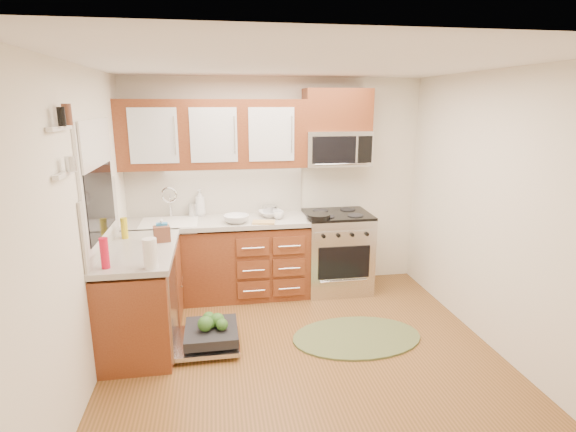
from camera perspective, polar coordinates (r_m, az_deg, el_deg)
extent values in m
plane|color=brown|center=(4.23, 2.08, -17.31)|extent=(3.50, 3.50, 0.00)
plane|color=white|center=(3.62, 2.45, 18.76)|extent=(3.50, 3.50, 0.00)
cube|color=white|center=(5.42, -1.47, 3.96)|extent=(3.50, 0.04, 2.50)
cube|color=white|center=(2.15, 11.84, -12.57)|extent=(3.50, 0.04, 2.50)
cube|color=white|center=(3.80, -24.57, -1.76)|extent=(0.04, 3.50, 2.50)
cube|color=white|center=(4.43, 25.04, 0.29)|extent=(0.04, 3.50, 2.50)
cube|color=#5C2614|center=(5.30, -8.79, -5.71)|extent=(2.05, 0.60, 0.85)
cube|color=#5C2614|center=(4.49, -18.03, -9.98)|extent=(0.60, 1.25, 0.85)
cube|color=#A9A49A|center=(5.15, -8.99, -0.76)|extent=(2.07, 0.64, 0.05)
cube|color=#A9A49A|center=(4.32, -18.38, -4.21)|extent=(0.64, 1.27, 0.05)
cube|color=#B0AB9E|center=(5.36, -9.15, 3.24)|extent=(2.05, 0.02, 0.57)
cube|color=#B0AB9E|center=(4.30, -22.58, -0.38)|extent=(0.02, 1.25, 0.57)
cube|color=#5C2614|center=(5.30, 6.24, 13.27)|extent=(0.76, 0.35, 0.47)
cube|color=white|center=(4.17, -23.19, 8.51)|extent=(0.02, 0.96, 0.40)
cube|color=white|center=(3.34, -27.00, 9.93)|extent=(0.04, 0.40, 0.03)
cube|color=white|center=(3.37, -26.43, 4.85)|extent=(0.04, 0.40, 0.03)
cylinder|color=black|center=(5.05, 3.88, -0.03)|extent=(0.28, 0.28, 0.05)
cylinder|color=silver|center=(5.32, -2.32, 0.77)|extent=(0.24, 0.24, 0.11)
cube|color=tan|center=(4.95, -3.11, -0.79)|extent=(0.27, 0.20, 0.02)
cylinder|color=silver|center=(5.33, -12.01, 0.77)|extent=(0.12, 0.12, 0.16)
cylinder|color=white|center=(3.74, -17.10, -4.57)|extent=(0.14, 0.14, 0.25)
cylinder|color=gold|center=(4.64, -20.07, -1.46)|extent=(0.08, 0.08, 0.21)
cylinder|color=red|center=(3.86, -22.26, -4.39)|extent=(0.08, 0.08, 0.25)
cube|color=brown|center=(4.44, -15.72, -2.20)|extent=(0.17, 0.14, 0.15)
cube|color=teal|center=(4.47, -15.68, -1.93)|extent=(0.11, 0.08, 0.17)
imported|color=#999999|center=(5.22, -2.16, 0.29)|extent=(0.32, 0.32, 0.07)
imported|color=#999999|center=(4.98, -6.58, -0.38)|extent=(0.33, 0.33, 0.09)
imported|color=#999999|center=(5.10, -1.24, 0.10)|extent=(0.15, 0.15, 0.09)
imported|color=#999999|center=(5.34, -11.11, 1.68)|extent=(0.16, 0.16, 0.31)
imported|color=#999999|center=(4.46, -15.70, -1.73)|extent=(0.11, 0.11, 0.21)
imported|color=#999999|center=(4.72, -15.72, -1.24)|extent=(0.12, 0.12, 0.15)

